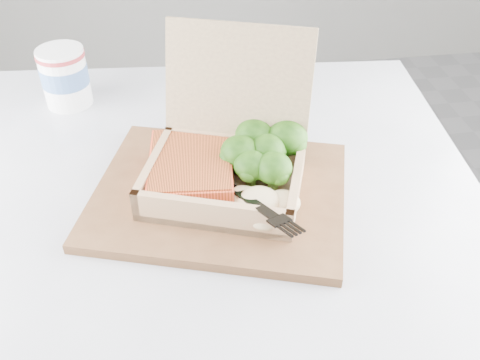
{
  "coord_description": "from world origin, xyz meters",
  "views": [
    {
      "loc": [
        -0.18,
        -0.28,
        1.18
      ],
      "look_at": [
        -0.1,
        0.24,
        0.76
      ],
      "focal_mm": 40.0,
      "sensor_mm": 36.0,
      "label": 1
    }
  ],
  "objects": [
    {
      "name": "receipt",
      "position": [
        -0.1,
        0.45,
        0.72
      ],
      "size": [
        0.08,
        0.16,
        0.0
      ],
      "primitive_type": "cube",
      "rotation": [
        0.0,
        0.0,
        0.0
      ],
      "color": "silver",
      "rests_on": "cafe_table"
    },
    {
      "name": "paper_cup",
      "position": [
        -0.34,
        0.54,
        0.77
      ],
      "size": [
        0.08,
        0.08,
        0.1
      ],
      "color": "white",
      "rests_on": "cafe_table"
    },
    {
      "name": "broccoli_pile",
      "position": [
        -0.06,
        0.28,
        0.76
      ],
      "size": [
        0.13,
        0.13,
        0.05
      ],
      "primitive_type": null,
      "color": "#3A781A",
      "rests_on": "takeout_container"
    },
    {
      "name": "salmon_fillet",
      "position": [
        -0.16,
        0.28,
        0.75
      ],
      "size": [
        0.12,
        0.15,
        0.03
      ],
      "primitive_type": "cube",
      "rotation": [
        0.0,
        0.0,
        -0.09
      ],
      "color": "#F75630",
      "rests_on": "takeout_container"
    },
    {
      "name": "takeout_container",
      "position": [
        -0.11,
        0.28,
        0.78
      ],
      "size": [
        0.25,
        0.25,
        0.18
      ],
      "rotation": [
        0.0,
        0.0,
        -0.34
      ],
      "color": "tan",
      "rests_on": "serving_tray"
    },
    {
      "name": "plastic_fork",
      "position": [
        -0.1,
        0.21,
        0.77
      ],
      "size": [
        0.08,
        0.15,
        0.03
      ],
      "rotation": [
        0.0,
        0.0,
        3.52
      ],
      "color": "black",
      "rests_on": "mashed_potatoes"
    },
    {
      "name": "cafe_table",
      "position": [
        -0.15,
        0.26,
        0.53
      ],
      "size": [
        0.83,
        0.83,
        0.72
      ],
      "rotation": [
        0.0,
        0.0,
        -0.09
      ],
      "color": "black",
      "rests_on": "floor"
    },
    {
      "name": "serving_tray",
      "position": [
        -0.12,
        0.26,
        0.72
      ],
      "size": [
        0.39,
        0.34,
        0.01
      ],
      "primitive_type": "cube",
      "rotation": [
        0.0,
        0.0,
        -0.31
      ],
      "color": "brown",
      "rests_on": "cafe_table"
    },
    {
      "name": "mashed_potatoes",
      "position": [
        -0.08,
        0.2,
        0.75
      ],
      "size": [
        0.08,
        0.07,
        0.03
      ],
      "primitive_type": "ellipsoid",
      "color": "beige",
      "rests_on": "takeout_container"
    }
  ]
}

